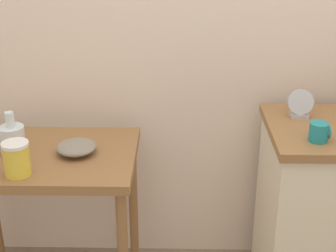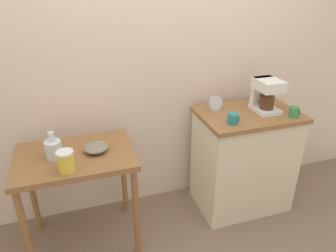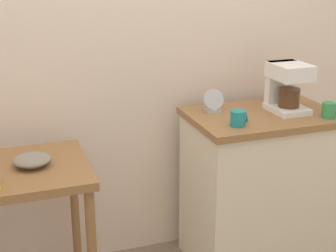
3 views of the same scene
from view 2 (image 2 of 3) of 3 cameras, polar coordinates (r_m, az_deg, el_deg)
ground_plane at (r=2.73m, az=1.29°, el=-17.10°), size 8.00×8.00×0.00m
back_wall at (r=2.49m, az=0.42°, el=15.30°), size 4.40×0.10×2.80m
wooden_table at (r=2.25m, az=-16.46°, el=-7.50°), size 0.79×0.56×0.77m
kitchen_counter at (r=2.74m, az=13.63°, el=-6.06°), size 0.79×0.54×0.89m
bowl_stoneware at (r=2.18m, az=-13.13°, el=-3.86°), size 0.17×0.17×0.05m
glass_carafe_vase at (r=2.16m, az=-20.29°, el=-3.96°), size 0.11×0.11×0.19m
canister_enamel at (r=2.00m, az=-18.24°, el=-6.17°), size 0.10×0.10×0.14m
coffee_maker at (r=2.56m, az=17.50°, el=5.71°), size 0.18×0.22×0.26m
mug_tall_green at (r=2.55m, az=22.16°, el=2.42°), size 0.08×0.07×0.08m
mug_dark_teal at (r=2.30m, az=11.83°, el=1.35°), size 0.08×0.07×0.08m
table_clock at (r=2.49m, az=8.71°, el=3.93°), size 0.11×0.06×0.12m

